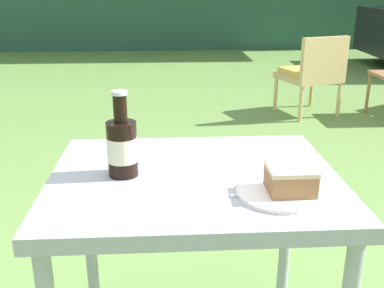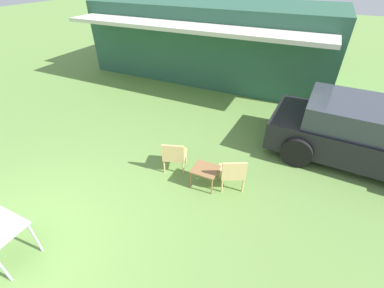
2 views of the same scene
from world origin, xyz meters
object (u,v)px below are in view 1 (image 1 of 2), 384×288
Objects in this scene: wicker_chair_cushioned at (312,72)px; cake_on_plate at (286,184)px; cola_bottle_near at (122,146)px; patio_table at (194,204)px.

wicker_chair_cushioned is 3.37m from cake_on_plate.
cake_on_plate is at bearing 52.49° from wicker_chair_cushioned.
wicker_chair_cushioned is 3.33× the size of cola_bottle_near.
cake_on_plate is at bearing -19.97° from cola_bottle_near.
wicker_chair_cushioned is at bearing 63.63° from cola_bottle_near.
wicker_chair_cushioned reaches higher than patio_table.
cake_on_plate reaches higher than patio_table.
wicker_chair_cushioned is 0.99× the size of patio_table.
wicker_chair_cushioned is at bearing 70.85° from cake_on_plate.
cola_bottle_near is (-0.19, 0.01, 0.17)m from patio_table.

